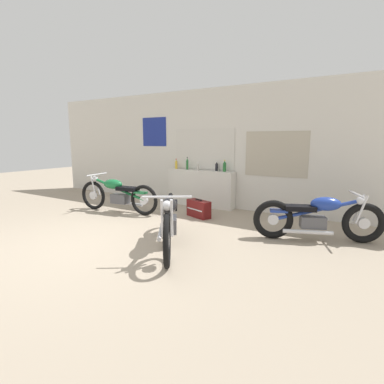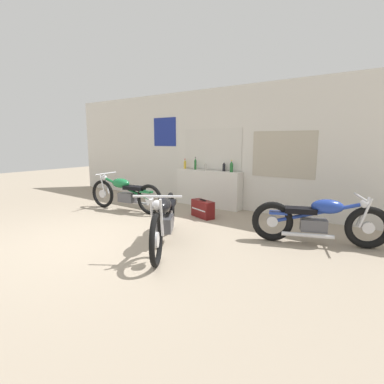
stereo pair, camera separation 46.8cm
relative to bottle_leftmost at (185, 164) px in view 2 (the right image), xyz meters
name	(u,v)px [view 2 (the right image)]	position (x,y,z in m)	size (l,w,h in m)	color
ground_plane	(91,241)	(0.67, -3.30, -0.99)	(24.00, 24.00, 0.00)	gray
wall_back	(211,148)	(0.68, 0.17, 0.41)	(10.00, 0.07, 2.80)	silver
sill_counter	(208,188)	(0.72, -0.01, -0.55)	(1.73, 0.28, 0.88)	silver
bottle_leftmost	(185,164)	(0.00, 0.00, 0.00)	(0.06, 0.06, 0.25)	gold
bottle_left_center	(195,164)	(0.35, -0.03, 0.02)	(0.06, 0.06, 0.31)	#23662D
bottle_center	(205,167)	(0.67, -0.05, -0.03)	(0.06, 0.06, 0.19)	#B7B2A8
bottle_right_center	(224,167)	(1.13, 0.04, -0.01)	(0.07, 0.07, 0.23)	black
bottle_rightmost	(231,167)	(1.36, -0.01, 0.01)	(0.08, 0.08, 0.27)	#23662D
motorcycle_green	(125,193)	(-0.53, -1.54, -0.58)	(2.04, 0.64, 0.84)	black
motorcycle_blue	(319,220)	(3.60, -1.27, -0.60)	(1.91, 0.94, 0.79)	black
motorcycle_black	(164,218)	(1.75, -2.74, -0.55)	(1.27, 1.84, 0.90)	black
hard_case_darkred	(203,209)	(1.23, -0.98, -0.81)	(0.60, 0.40, 0.38)	maroon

